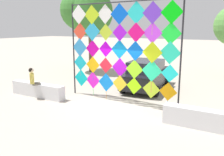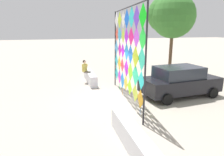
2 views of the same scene
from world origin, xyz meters
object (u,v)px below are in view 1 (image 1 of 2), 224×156
Objects in this scene: parked_car at (147,74)px; tree_palm_like at (86,11)px; kite_display_rack at (119,46)px; seated_vendor at (34,80)px.

tree_palm_like is at bearing 154.80° from parked_car.
tree_palm_like is at bearing 135.37° from kite_display_rack.
parked_car is 7.90m from tree_palm_like.
kite_display_rack is 1.30× the size of parked_car.
kite_display_rack is at bearing 20.45° from seated_vendor.
seated_vendor is (-3.98, -1.48, -1.75)m from kite_display_rack.
parked_car reaches higher than seated_vendor.
tree_palm_like reaches higher than parked_car.
kite_display_rack is 8.74m from tree_palm_like.
parked_car is at bearing 47.42° from seated_vendor.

